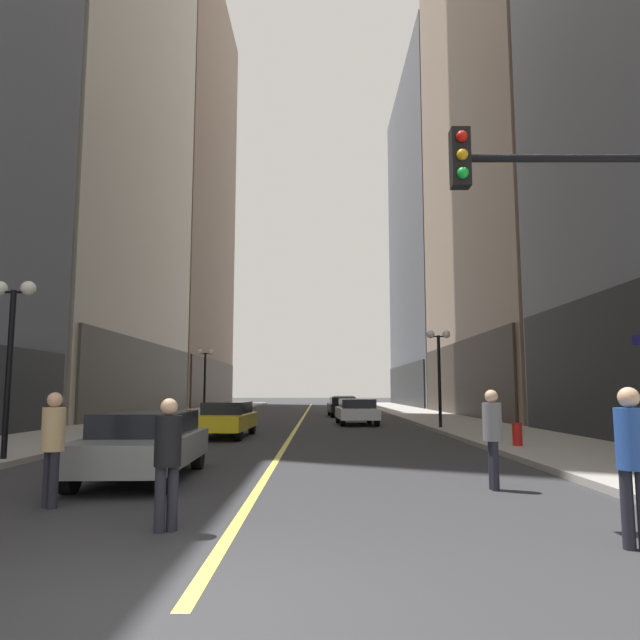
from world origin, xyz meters
TOP-DOWN VIEW (x-y plane):
  - ground_plane at (0.00, 35.00)m, footprint 200.00×200.00m
  - sidewalk_left at (-8.25, 35.00)m, footprint 4.50×78.00m
  - sidewalk_right at (8.25, 35.00)m, footprint 4.50×78.00m
  - lane_centre_stripe at (0.00, 35.00)m, footprint 0.16×70.00m
  - building_left_far at (-17.21, 60.00)m, footprint 13.61×26.00m
  - building_right_mid at (15.82, 34.50)m, footprint 10.83×24.00m
  - building_right_far at (16.46, 60.00)m, footprint 12.14×26.00m
  - car_grey at (-2.41, 7.04)m, footprint 1.98×4.57m
  - car_yellow at (-2.43, 17.64)m, footprint 1.85×4.84m
  - car_white at (3.00, 25.66)m, footprint 2.10×4.45m
  - car_black at (2.61, 35.45)m, footprint 1.99×4.80m
  - car_silver at (2.95, 42.13)m, footprint 1.83×4.54m
  - pedestrian_in_black_coat at (-0.83, 2.71)m, footprint 0.47×0.47m
  - pedestrian_in_tan_trench at (-2.97, 4.20)m, footprint 0.47×0.47m
  - pedestrian_in_grey_suit at (4.21, 5.81)m, footprint 0.34×0.34m
  - pedestrian_in_blue_hoodie at (4.63, 1.86)m, footprint 0.45×0.45m
  - traffic_light_near_right at (5.35, 3.50)m, footprint 3.43×0.35m
  - street_lamp_left_near at (-6.40, 9.29)m, footprint 1.06×0.36m
  - street_lamp_left_far at (-6.40, 33.44)m, footprint 1.06×0.36m
  - street_lamp_right_mid at (6.40, 21.18)m, footprint 1.06×0.36m
  - fire_hydrant_right at (6.90, 12.58)m, footprint 0.28×0.28m

SIDE VIEW (x-z plane):
  - ground_plane at x=0.00m, z-range 0.00..0.00m
  - lane_centre_stripe at x=0.00m, z-range 0.00..0.01m
  - sidewalk_left at x=-8.25m, z-range 0.00..0.15m
  - sidewalk_right at x=8.25m, z-range 0.00..0.15m
  - fire_hydrant_right at x=6.90m, z-range 0.00..0.80m
  - car_yellow at x=-2.43m, z-range 0.06..1.38m
  - car_silver at x=2.95m, z-range 0.06..1.38m
  - car_grey at x=-2.41m, z-range 0.06..1.38m
  - car_black at x=2.61m, z-range 0.06..1.38m
  - car_white at x=3.00m, z-range 0.06..1.38m
  - pedestrian_in_black_coat at x=-0.83m, z-range 0.13..1.79m
  - pedestrian_in_tan_trench at x=-2.97m, z-range 0.15..1.87m
  - pedestrian_in_grey_suit at x=4.21m, z-range 0.15..1.92m
  - pedestrian_in_blue_hoodie at x=4.63m, z-range 0.16..1.95m
  - street_lamp_left_near at x=-6.40m, z-range 1.04..5.47m
  - street_lamp_left_far at x=-6.40m, z-range 1.04..5.47m
  - street_lamp_right_mid at x=6.40m, z-range 1.04..5.47m
  - traffic_light_near_right at x=5.35m, z-range 0.92..6.57m
  - building_right_far at x=16.46m, z-range -0.08..37.79m
  - building_left_far at x=-17.21m, z-range -0.08..49.21m
  - building_right_mid at x=15.82m, z-range -0.10..53.66m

